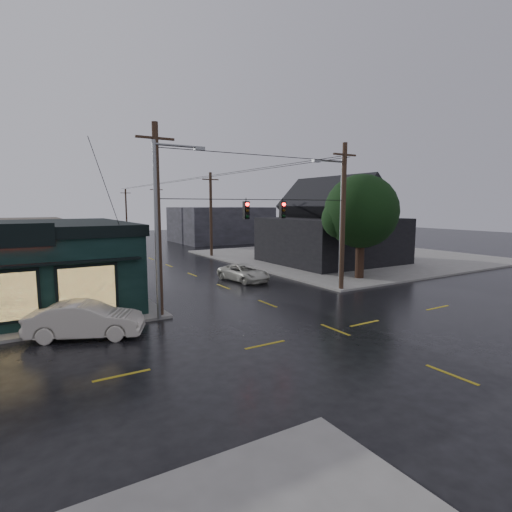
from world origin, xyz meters
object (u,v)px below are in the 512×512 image
suv_silver (244,273)px  utility_pole_nw (161,317)px  utility_pole_ne (341,290)px  sedan_cream (86,320)px  corner_tree (361,212)px

suv_silver → utility_pole_nw: bearing=-152.3°
utility_pole_ne → sedan_cream: bearing=-174.9°
utility_pole_nw → sedan_cream: size_ratio=2.04×
corner_tree → utility_pole_nw: 18.17m
utility_pole_ne → suv_silver: (-4.13, 6.60, 0.66)m
utility_pole_nw → utility_pole_ne: bearing=0.0°
utility_pole_ne → sedan_cream: (-16.92, -1.50, 0.82)m
corner_tree → utility_pole_ne: corner_tree is taller
utility_pole_ne → corner_tree: bearing=29.5°
utility_pole_nw → suv_silver: bearing=36.7°
corner_tree → utility_pole_ne: 7.26m
corner_tree → suv_silver: bearing=153.0°
corner_tree → utility_pole_nw: size_ratio=0.81×
corner_tree → utility_pole_nw: corner_tree is taller
utility_pole_nw → sedan_cream: bearing=-159.0°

